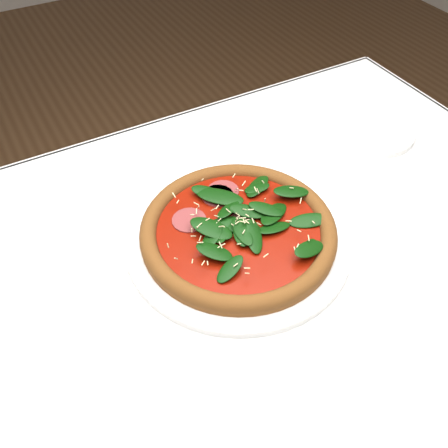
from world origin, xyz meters
TOP-DOWN VIEW (x-y plane):
  - dining_table at (0.00, 0.00)m, footprint 1.21×0.81m
  - plate at (0.06, 0.06)m, footprint 0.33×0.33m
  - pizza at (0.06, 0.06)m, footprint 0.35×0.35m
  - saucer_far at (0.42, 0.17)m, footprint 0.15×0.15m

SIDE VIEW (x-z plane):
  - dining_table at x=0.00m, z-range 0.27..1.02m
  - saucer_far at x=0.42m, z-range 0.75..0.76m
  - plate at x=0.06m, z-range 0.75..0.76m
  - pizza at x=0.06m, z-range 0.76..0.79m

